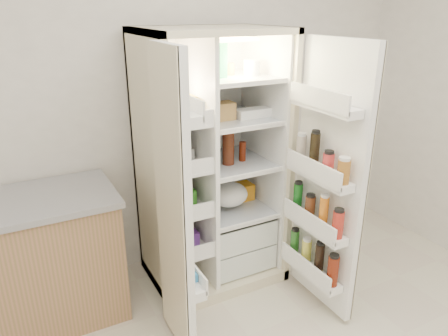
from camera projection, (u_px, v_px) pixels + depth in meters
wall_back at (173, 90)px, 3.07m from camera, size 4.00×0.02×2.70m
refrigerator at (211, 180)px, 3.06m from camera, size 0.92×0.70×1.80m
freezer_door at (174, 210)px, 2.28m from camera, size 0.15×0.40×1.72m
fridge_door at (327, 186)px, 2.65m from camera, size 0.17×0.58×1.72m
kitchen_counter at (24, 264)px, 2.62m from camera, size 1.17×0.62×0.85m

